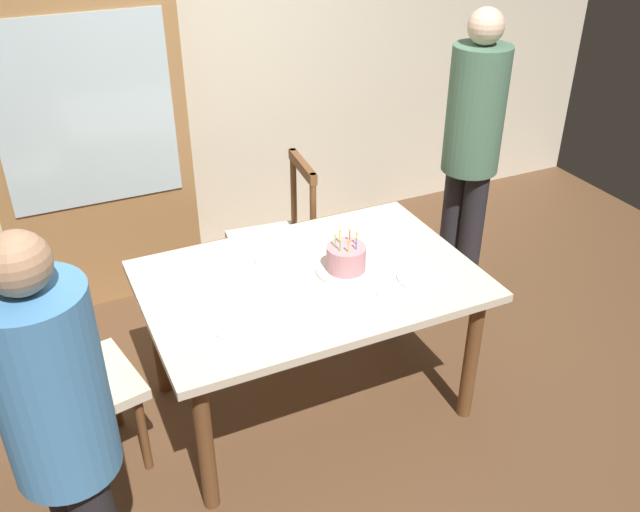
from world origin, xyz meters
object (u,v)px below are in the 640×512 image
object	(u,v)px
plate_near_guest	(421,278)
person_celebrant	(62,433)
china_cabinet	(88,144)
birthday_cake	(346,260)
plate_near_celebrant	(241,326)
chair_upholstered	(58,380)
plate_far_side	(276,256)
dining_table	(310,293)
chair_spindle_back	(276,244)
person_guest	(472,144)

from	to	relation	value
plate_near_guest	person_celebrant	distance (m)	1.68
person_celebrant	china_cabinet	size ratio (longest dim) A/B	0.84
birthday_cake	plate_near_celebrant	xyz separation A→B (m)	(-0.59, -0.21, -0.05)
person_celebrant	china_cabinet	xyz separation A→B (m)	(0.43, 2.27, 0.04)
china_cabinet	chair_upholstered	bearing A→B (deg)	-105.71
plate_near_guest	china_cabinet	size ratio (longest dim) A/B	0.12
plate_near_guest	chair_upholstered	world-z (taller)	chair_upholstered
plate_far_side	dining_table	bearing A→B (deg)	-71.67
person_celebrant	plate_far_side	bearing A→B (deg)	41.46
dining_table	china_cabinet	world-z (taller)	china_cabinet
birthday_cake	person_celebrant	size ratio (longest dim) A/B	0.17
chair_spindle_back	plate_far_side	bearing A→B (deg)	-110.74
plate_far_side	chair_upholstered	distance (m)	1.11
birthday_cake	person_celebrant	xyz separation A→B (m)	(-1.32, -0.70, 0.11)
dining_table	chair_spindle_back	bearing A→B (deg)	79.67
dining_table	plate_near_celebrant	distance (m)	0.48
birthday_cake	plate_near_celebrant	world-z (taller)	birthday_cake
plate_near_guest	plate_near_celebrant	bearing A→B (deg)	180.00
plate_near_guest	china_cabinet	bearing A→B (deg)	123.06
plate_near_celebrant	chair_spindle_back	size ratio (longest dim) A/B	0.23
birthday_cake	chair_spindle_back	bearing A→B (deg)	91.53
dining_table	chair_upholstered	size ratio (longest dim) A/B	1.58
chair_upholstered	china_cabinet	size ratio (longest dim) A/B	0.50
birthday_cake	plate_near_celebrant	distance (m)	0.62
chair_upholstered	person_guest	bearing A→B (deg)	11.80
chair_spindle_back	chair_upholstered	size ratio (longest dim) A/B	1.00
chair_spindle_back	plate_near_celebrant	bearing A→B (deg)	-118.26
chair_upholstered	person_guest	distance (m)	2.47
dining_table	plate_near_guest	xyz separation A→B (m)	(0.45, -0.23, 0.10)
plate_near_guest	china_cabinet	xyz separation A→B (m)	(-1.16, 1.78, 0.20)
plate_near_celebrant	person_celebrant	world-z (taller)	person_celebrant
chair_upholstered	plate_near_celebrant	bearing A→B (deg)	-19.35
chair_spindle_back	person_guest	size ratio (longest dim) A/B	0.55
plate_near_guest	china_cabinet	world-z (taller)	china_cabinet
plate_near_celebrant	person_celebrant	size ratio (longest dim) A/B	0.14
chair_upholstered	person_guest	world-z (taller)	person_guest
chair_spindle_back	china_cabinet	xyz separation A→B (m)	(-0.86, 0.74, 0.49)
chair_spindle_back	china_cabinet	world-z (taller)	china_cabinet
plate_near_guest	person_guest	xyz separation A→B (m)	(0.79, 0.75, 0.24)
dining_table	plate_near_guest	distance (m)	0.51
dining_table	china_cabinet	bearing A→B (deg)	114.50
china_cabinet	plate_near_guest	bearing A→B (deg)	-56.94
plate_near_celebrant	person_guest	bearing A→B (deg)	24.48
birthday_cake	chair_spindle_back	size ratio (longest dim) A/B	0.29
birthday_cake	chair_upholstered	size ratio (longest dim) A/B	0.29
chair_upholstered	person_guest	size ratio (longest dim) A/B	0.55
birthday_cake	plate_near_guest	world-z (taller)	birthday_cake
plate_near_celebrant	person_guest	world-z (taller)	person_guest
dining_table	chair_upholstered	xyz separation A→B (m)	(-1.14, 0.03, -0.12)
plate_far_side	chair_spindle_back	size ratio (longest dim) A/B	0.23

